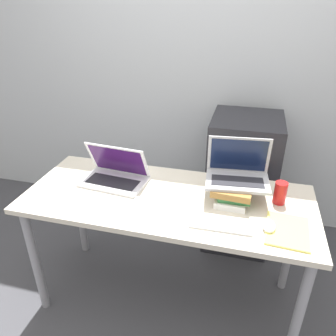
% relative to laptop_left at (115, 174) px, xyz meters
% --- Properties ---
extents(wall_back, '(8.00, 0.05, 2.70)m').
position_rel_laptop_left_xyz_m(wall_back, '(0.34, 0.99, 0.53)').
color(wall_back, silver).
rests_on(wall_back, ground_plane).
extents(desk, '(1.58, 0.66, 0.77)m').
position_rel_laptop_left_xyz_m(desk, '(0.34, -0.09, -0.13)').
color(desk, beige).
rests_on(desk, ground_plane).
extents(laptop_left, '(0.39, 0.27, 0.23)m').
position_rel_laptop_left_xyz_m(laptop_left, '(0.00, 0.00, 0.00)').
color(laptop_left, silver).
rests_on(laptop_left, desk).
extents(book_stack, '(0.22, 0.26, 0.10)m').
position_rel_laptop_left_xyz_m(book_stack, '(0.69, -0.02, 0.01)').
color(book_stack, white).
rests_on(book_stack, desk).
extents(laptop_on_books, '(0.35, 0.25, 0.23)m').
position_rel_laptop_left_xyz_m(laptop_on_books, '(0.70, 0.02, 0.10)').
color(laptop_on_books, '#B2B2B7').
rests_on(laptop_on_books, book_stack).
extents(wireless_keyboard, '(0.30, 0.13, 0.01)m').
position_rel_laptop_left_xyz_m(wireless_keyboard, '(0.66, -0.26, -0.04)').
color(wireless_keyboard, white).
rests_on(wireless_keyboard, desk).
extents(mouse, '(0.06, 0.10, 0.04)m').
position_rel_laptop_left_xyz_m(mouse, '(0.88, -0.24, -0.03)').
color(mouse, white).
rests_on(mouse, desk).
extents(notepad, '(0.21, 0.27, 0.01)m').
position_rel_laptop_left_xyz_m(notepad, '(0.96, -0.23, -0.04)').
color(notepad, '#EFE066').
rests_on(notepad, desk).
extents(soda_can, '(0.07, 0.07, 0.12)m').
position_rel_laptop_left_xyz_m(soda_can, '(0.93, 0.01, 0.01)').
color(soda_can, red).
rests_on(soda_can, desk).
extents(mini_fridge, '(0.48, 0.52, 1.02)m').
position_rel_laptop_left_xyz_m(mini_fridge, '(0.72, 0.63, -0.31)').
color(mini_fridge, '#232328').
rests_on(mini_fridge, ground_plane).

